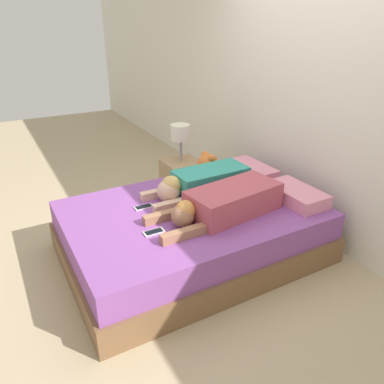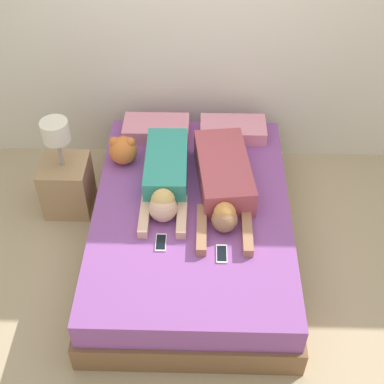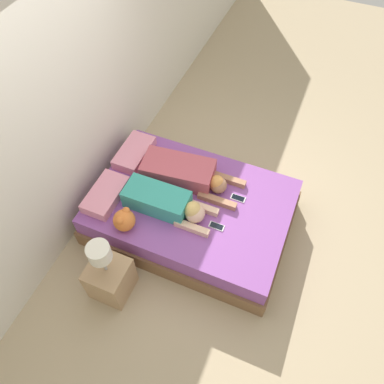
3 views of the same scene
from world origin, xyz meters
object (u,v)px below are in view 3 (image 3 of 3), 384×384
(person_right, at_px, (185,173))
(plush_toy, at_px, (124,220))
(bed, at_px, (192,212))
(person_left, at_px, (167,203))
(pillow_head_right, at_px, (134,153))
(cell_phone_left, at_px, (217,226))
(pillow_head_left, at_px, (106,194))
(cell_phone_right, at_px, (238,198))
(nightstand, at_px, (109,276))

(person_right, relative_size, plush_toy, 4.83)
(bed, xyz_separation_m, person_left, (-0.20, 0.20, 0.35))
(pillow_head_right, relative_size, cell_phone_left, 3.48)
(pillow_head_left, relative_size, cell_phone_right, 3.48)
(person_left, distance_m, person_right, 0.44)
(cell_phone_left, bearing_deg, person_right, 50.68)
(plush_toy, distance_m, nightstand, 0.58)
(pillow_head_right, bearing_deg, nightstand, -163.05)
(nightstand, bearing_deg, pillow_head_right, 16.95)
(pillow_head_left, height_order, pillow_head_right, same)
(person_left, bearing_deg, cell_phone_left, -90.32)
(plush_toy, bearing_deg, pillow_head_left, 57.09)
(person_left, relative_size, cell_phone_left, 6.15)
(pillow_head_right, relative_size, cell_phone_right, 3.48)
(cell_phone_right, bearing_deg, nightstand, 144.71)
(pillow_head_left, height_order, person_left, person_left)
(pillow_head_left, bearing_deg, person_left, -79.59)
(person_right, distance_m, cell_phone_right, 0.64)
(person_left, xyz_separation_m, cell_phone_left, (-0.00, -0.56, -0.11))
(person_left, height_order, cell_phone_left, person_left)
(person_left, distance_m, plush_toy, 0.47)
(person_left, bearing_deg, pillow_head_right, 51.61)
(cell_phone_right, bearing_deg, cell_phone_left, 167.79)
(cell_phone_left, distance_m, nightstand, 1.19)
(cell_phone_right, relative_size, plush_toy, 0.67)
(plush_toy, xyz_separation_m, nightstand, (-0.49, -0.06, -0.29))
(cell_phone_right, bearing_deg, plush_toy, 129.16)
(person_right, relative_size, cell_phone_left, 7.22)
(plush_toy, bearing_deg, nightstand, -173.50)
(person_right, bearing_deg, pillow_head_left, 129.06)
(pillow_head_left, height_order, person_right, person_right)
(person_left, height_order, person_right, person_left)
(pillow_head_right, distance_m, cell_phone_right, 1.33)
(pillow_head_right, bearing_deg, plush_toy, -157.70)
(pillow_head_right, height_order, person_right, person_right)
(person_left, bearing_deg, cell_phone_right, -57.25)
(person_left, distance_m, nightstand, 0.93)
(cell_phone_right, distance_m, nightstand, 1.57)
(pillow_head_left, height_order, nightstand, nightstand)
(bed, bearing_deg, pillow_head_right, 69.35)
(person_right, bearing_deg, plush_toy, 157.78)
(person_left, relative_size, cell_phone_right, 6.15)
(pillow_head_right, relative_size, person_left, 0.57)
(plush_toy, bearing_deg, bed, -41.75)
(cell_phone_left, bearing_deg, pillow_head_left, 95.58)
(pillow_head_left, bearing_deg, pillow_head_right, 0.00)
(pillow_head_left, height_order, plush_toy, plush_toy)
(person_right, bearing_deg, cell_phone_left, -129.32)
(pillow_head_right, xyz_separation_m, person_right, (-0.09, -0.69, 0.05))
(pillow_head_right, height_order, cell_phone_right, pillow_head_right)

